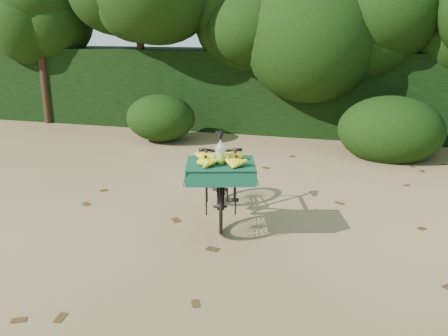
# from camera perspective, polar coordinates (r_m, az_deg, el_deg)

# --- Properties ---
(ground) EXTENTS (80.00, 80.00, 0.00)m
(ground) POSITION_cam_1_polar(r_m,az_deg,el_deg) (5.24, 4.44, -9.55)
(ground) COLOR tan
(ground) RESTS_ON ground
(vendor_bicycle) EXTENTS (1.11, 1.88, 1.05)m
(vendor_bicycle) POSITION_cam_1_polar(r_m,az_deg,el_deg) (5.84, -0.45, -1.03)
(vendor_bicycle) COLOR black
(vendor_bicycle) RESTS_ON ground
(hedge_backdrop) EXTENTS (26.00, 1.80, 1.80)m
(hedge_backdrop) POSITION_cam_1_polar(r_m,az_deg,el_deg) (11.04, 11.24, 9.03)
(hedge_backdrop) COLOR black
(hedge_backdrop) RESTS_ON ground
(tree_row) EXTENTS (14.50, 2.00, 4.00)m
(tree_row) POSITION_cam_1_polar(r_m,az_deg,el_deg) (10.24, 7.44, 14.81)
(tree_row) COLOR black
(tree_row) RESTS_ON ground
(bush_clumps) EXTENTS (8.80, 1.70, 0.90)m
(bush_clumps) POSITION_cam_1_polar(r_m,az_deg,el_deg) (9.12, 13.09, 4.47)
(bush_clumps) COLOR black
(bush_clumps) RESTS_ON ground
(leaf_litter) EXTENTS (7.00, 7.30, 0.01)m
(leaf_litter) POSITION_cam_1_polar(r_m,az_deg,el_deg) (5.82, 5.74, -6.76)
(leaf_litter) COLOR #472D12
(leaf_litter) RESTS_ON ground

